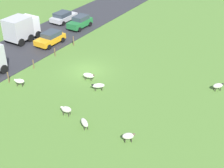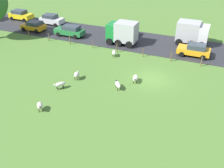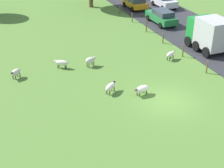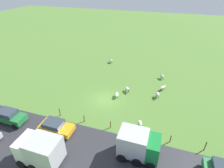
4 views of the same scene
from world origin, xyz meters
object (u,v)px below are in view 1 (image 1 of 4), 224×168
object	(u,v)px
truck_0	(21,28)
car_3	(50,38)
sheep_0	(128,136)
sheep_5	(218,86)
sheep_4	(66,109)
car_2	(63,17)
sheep_1	(19,81)
sheep_2	(98,86)
sheep_3	(89,76)
sheep_6	(85,123)
car_5	(80,22)

from	to	relation	value
truck_0	car_3	world-z (taller)	truck_0
sheep_0	sheep_5	size ratio (longest dim) A/B	0.96
sheep_4	car_3	size ratio (longest dim) A/B	0.27
sheep_4	truck_0	xyz separation A→B (m)	(15.08, -9.80, 1.18)
sheep_5	sheep_4	bearing A→B (deg)	47.43
sheep_0	sheep_5	world-z (taller)	sheep_0
car_2	sheep_0	bearing A→B (deg)	139.30
sheep_1	sheep_4	distance (m)	7.20
sheep_2	sheep_1	bearing A→B (deg)	25.36
sheep_0	sheep_3	xyz separation A→B (m)	(8.10, -6.20, -0.04)
sheep_2	sheep_5	size ratio (longest dim) A/B	1.12
sheep_5	sheep_6	xyz separation A→B (m)	(7.64, 11.51, -0.01)
sheep_2	sheep_4	world-z (taller)	sheep_4
sheep_4	car_3	distance (m)	15.51
car_2	sheep_6	bearing A→B (deg)	132.93
sheep_3	sheep_5	world-z (taller)	sheep_5
sheep_6	car_5	world-z (taller)	car_5
sheep_1	car_5	distance (m)	16.54
car_3	sheep_4	bearing A→B (deg)	135.98
sheep_0	truck_0	xyz separation A→B (m)	(21.31, -10.00, 1.23)
sheep_5	car_3	size ratio (longest dim) A/B	0.27
sheep_4	truck_0	size ratio (longest dim) A/B	0.25
sheep_1	sheep_3	size ratio (longest dim) A/B	0.82
sheep_2	sheep_6	distance (m)	5.87
sheep_2	sheep_6	xyz separation A→B (m)	(-2.27, 5.41, -0.01)
sheep_1	truck_0	distance (m)	11.68
car_2	car_3	world-z (taller)	car_3
sheep_1	truck_0	size ratio (longest dim) A/B	0.26
sheep_3	car_2	bearing A→B (deg)	-42.60
car_5	truck_0	bearing A→B (deg)	64.02
sheep_2	sheep_4	xyz separation A→B (m)	(0.11, 4.81, 0.06)
sheep_5	truck_0	xyz separation A→B (m)	(25.10, 1.10, 1.24)
sheep_1	car_3	world-z (taller)	car_3
sheep_4	sheep_6	distance (m)	2.45
sheep_2	car_5	distance (m)	17.03
sheep_6	car_5	distance (m)	22.65
sheep_5	sheep_0	bearing A→B (deg)	71.17
sheep_0	car_5	size ratio (longest dim) A/B	0.26
sheep_1	sheep_5	distance (m)	19.53
sheep_0	sheep_4	bearing A→B (deg)	-1.83
sheep_4	car_5	xyz separation A→B (m)	(11.39, -17.37, 0.35)
sheep_4	sheep_2	bearing A→B (deg)	-91.26
sheep_5	car_2	xyz separation A→B (m)	(24.96, -7.12, 0.34)
sheep_3	sheep_4	xyz separation A→B (m)	(-1.88, 6.00, 0.09)
sheep_3	car_3	distance (m)	10.44
sheep_1	truck_0	bearing A→B (deg)	-46.28
car_3	car_5	size ratio (longest dim) A/B	1.03
sheep_2	car_3	distance (m)	12.75
truck_0	car_3	bearing A→B (deg)	-166.09
car_5	sheep_3	bearing A→B (deg)	129.94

